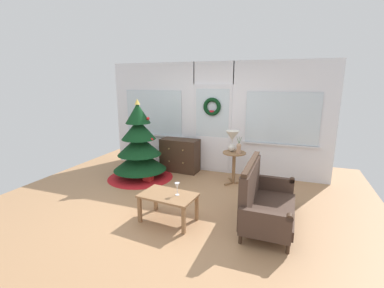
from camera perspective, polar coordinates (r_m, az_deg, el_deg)
The scene contains 11 objects.
ground_plane at distance 4.77m, azimuth -2.94°, elevation -13.17°, with size 6.76×6.76×0.00m, color #AD7F56.
back_wall_with_door at distance 6.29m, azimuth 4.45°, elevation 5.54°, with size 5.20×0.19×2.55m.
christmas_tree at distance 6.04m, azimuth -11.10°, elevation -1.23°, with size 1.45×1.45×1.75m.
dresser_cabinet at distance 6.44m, azimuth -2.58°, elevation -2.38°, with size 0.92×0.48×0.78m.
settee_sofa at distance 4.27m, azimuth 14.71°, elevation -11.36°, with size 0.74×1.45×0.96m.
side_table at distance 5.70m, azimuth 8.90°, elevation -3.63°, with size 0.50×0.48×0.68m.
table_lamp at distance 5.64m, azimuth 8.55°, elevation 1.21°, with size 0.28×0.28×0.44m.
flower_vase at distance 5.55m, azimuth 9.90°, elevation -0.81°, with size 0.11×0.10×0.35m.
coffee_table at distance 4.20m, azimuth -5.07°, elevation -11.45°, with size 0.89×0.60×0.44m.
wine_glass at distance 4.09m, azimuth -3.16°, elevation -8.93°, with size 0.08×0.08×0.20m.
gift_box at distance 5.88m, azimuth -9.23°, elevation -7.13°, with size 0.18×0.17×0.18m, color red.
Camera 1 is at (1.71, -3.92, 2.12)m, focal length 25.13 mm.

